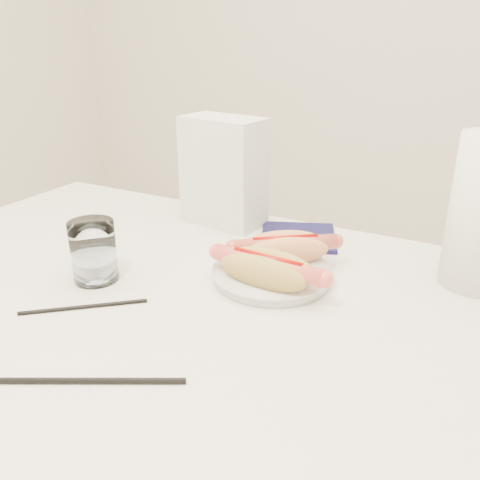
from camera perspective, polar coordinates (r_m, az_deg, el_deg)
The scene contains 9 objects.
table at distance 0.85m, azimuth -7.50°, elevation -9.39°, with size 1.20×0.80×0.75m.
plate at distance 0.85m, azimuth 3.63°, elevation -4.02°, with size 0.19×0.19×0.02m, color silver.
hotdog_left at distance 0.87m, azimuth 5.11°, elevation -0.95°, with size 0.16×0.14×0.05m.
hotdog_right at distance 0.79m, azimuth 3.13°, elevation -3.32°, with size 0.19×0.08×0.05m.
water_glass at distance 0.86m, azimuth -16.25°, elevation -1.23°, with size 0.07×0.07×0.10m, color silver.
chopstick_near at distance 0.80m, azimuth -17.27°, elevation -7.24°, with size 0.01×0.01×0.19m, color black.
chopstick_far at distance 0.65m, azimuth -16.96°, elevation -15.00°, with size 0.01×0.01×0.24m, color black.
napkin_box at distance 1.07m, azimuth -1.87°, elevation 7.73°, with size 0.17×0.09×0.23m, color silver.
navy_napkin at distance 1.02m, azimuth 6.60°, elevation 0.37°, with size 0.15×0.15×0.01m, color #14133C.
Camera 1 is at (0.43, -0.58, 1.14)m, focal length 37.67 mm.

